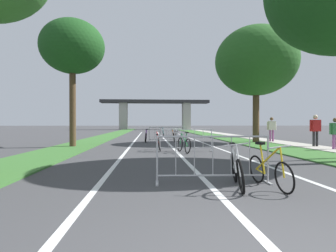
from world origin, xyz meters
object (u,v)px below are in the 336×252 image
(crowd_barrier_fourth, at_px, (172,132))
(bicycle_teal_7, at_px, (163,133))
(bicycle_white_1, at_px, (237,170))
(bicycle_orange_5, at_px, (174,136))
(tree_left_pine_near, at_px, (72,47))
(pedestrian_with_backpack, at_px, (315,128))
(pedestrian_waiting, at_px, (272,127))
(crowd_barrier_nearest, at_px, (213,160))
(bicycle_yellow_2, at_px, (269,170))
(crowd_barrier_second, at_px, (186,140))
(bicycle_red_6, at_px, (159,143))
(bicycle_silver_3, at_px, (176,133))
(crowd_barrier_third, at_px, (166,134))
(tree_right_maple_mid, at_px, (256,61))
(pedestrian_in_red_jacket, at_px, (335,131))
(bicycle_purple_0, at_px, (146,137))
(bicycle_green_4, at_px, (184,144))

(crowd_barrier_fourth, height_order, bicycle_teal_7, crowd_barrier_fourth)
(bicycle_white_1, relative_size, bicycle_orange_5, 0.98)
(tree_left_pine_near, xyz_separation_m, pedestrian_with_backpack, (13.19, -1.31, -4.43))
(crowd_barrier_fourth, xyz_separation_m, pedestrian_waiting, (6.16, -8.15, 0.54))
(crowd_barrier_nearest, height_order, bicycle_teal_7, crowd_barrier_nearest)
(bicycle_white_1, xyz_separation_m, bicycle_yellow_2, (0.64, -0.07, -0.01))
(crowd_barrier_second, relative_size, bicycle_teal_7, 1.46)
(crowd_barrier_nearest, bearing_deg, bicycle_red_6, 97.17)
(bicycle_white_1, bearing_deg, bicycle_yellow_2, -175.79)
(tree_left_pine_near, relative_size, crowd_barrier_fourth, 2.80)
(crowd_barrier_nearest, height_order, bicycle_silver_3, crowd_barrier_nearest)
(crowd_barrier_third, height_order, crowd_barrier_fourth, same)
(tree_right_maple_mid, bearing_deg, pedestrian_with_backpack, -67.20)
(pedestrian_with_backpack, relative_size, pedestrian_in_red_jacket, 1.12)
(crowd_barrier_third, bearing_deg, bicycle_red_6, -96.71)
(tree_right_maple_mid, height_order, crowd_barrier_fourth, tree_right_maple_mid)
(tree_right_maple_mid, relative_size, bicycle_purple_0, 4.47)
(bicycle_yellow_2, height_order, bicycle_silver_3, bicycle_silver_3)
(pedestrian_waiting, distance_m, pedestrian_in_red_jacket, 5.74)
(bicycle_white_1, bearing_deg, bicycle_purple_0, -70.83)
(tree_right_maple_mid, relative_size, crowd_barrier_fourth, 3.14)
(bicycle_red_6, bearing_deg, tree_left_pine_near, 155.12)
(pedestrian_in_red_jacket, bearing_deg, pedestrian_waiting, -88.22)
(bicycle_white_1, distance_m, pedestrian_with_backpack, 11.39)
(pedestrian_waiting, bearing_deg, pedestrian_in_red_jacket, -78.81)
(bicycle_teal_7, bearing_deg, tree_left_pine_near, -111.30)
(pedestrian_in_red_jacket, bearing_deg, crowd_barrier_nearest, 38.19)
(bicycle_teal_7, xyz_separation_m, pedestrian_waiting, (6.98, -8.60, 0.70))
(crowd_barrier_fourth, relative_size, bicycle_green_4, 1.54)
(tree_right_maple_mid, height_order, bicycle_green_4, tree_right_maple_mid)
(pedestrian_with_backpack, bearing_deg, bicycle_yellow_2, -131.05)
(crowd_barrier_second, height_order, bicycle_white_1, crowd_barrier_second)
(bicycle_silver_3, relative_size, bicycle_orange_5, 0.95)
(pedestrian_waiting, bearing_deg, bicycle_green_4, -132.84)
(tree_left_pine_near, relative_size, bicycle_purple_0, 3.99)
(tree_left_pine_near, height_order, bicycle_white_1, tree_left_pine_near)
(tree_right_maple_mid, height_order, bicycle_purple_0, tree_right_maple_mid)
(tree_left_pine_near, relative_size, bicycle_white_1, 4.12)
(tree_left_pine_near, relative_size, bicycle_orange_5, 4.05)
(bicycle_red_6, bearing_deg, crowd_barrier_fourth, 84.72)
(pedestrian_waiting, bearing_deg, tree_right_maple_mid, -172.56)
(crowd_barrier_fourth, xyz_separation_m, pedestrian_in_red_jacket, (6.70, -13.86, 0.44))
(tree_left_pine_near, height_order, crowd_barrier_fourth, tree_left_pine_near)
(bicycle_green_4, xyz_separation_m, pedestrian_in_red_jacket, (7.36, 0.29, 0.59))
(crowd_barrier_fourth, bearing_deg, bicycle_orange_5, -93.81)
(bicycle_purple_0, distance_m, bicycle_orange_5, 2.24)
(bicycle_white_1, relative_size, pedestrian_waiting, 0.99)
(bicycle_silver_3, relative_size, bicycle_red_6, 0.96)
(crowd_barrier_second, relative_size, bicycle_silver_3, 1.51)
(tree_left_pine_near, bearing_deg, pedestrian_in_red_jacket, -12.68)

